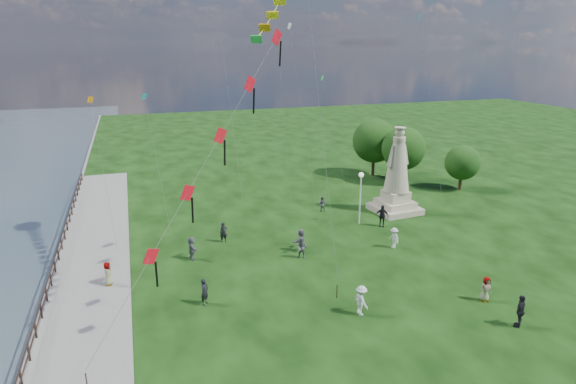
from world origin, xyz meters
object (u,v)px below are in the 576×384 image
object	(u,v)px
person_1	(302,248)
person_4	(486,289)
person_5	(192,248)
person_9	(382,216)
lamppost	(361,187)
person_7	(322,204)
person_11	(301,240)
person_3	(520,311)
person_2	(361,300)
person_0	(205,292)
person_6	(224,232)
statue	(397,181)
person_10	(108,275)
person_8	(394,238)

from	to	relation	value
person_1	person_4	size ratio (longest dim) A/B	1.05
person_5	person_9	bearing A→B (deg)	-90.86
lamppost	person_5	world-z (taller)	lamppost
person_7	person_9	distance (m)	6.19
lamppost	person_7	distance (m)	5.12
lamppost	person_4	distance (m)	14.48
lamppost	person_5	distance (m)	15.11
person_11	lamppost	bearing A→B (deg)	163.80
person_5	lamppost	bearing A→B (deg)	-85.87
person_1	person_7	bearing A→B (deg)	92.39
person_3	person_7	world-z (taller)	person_3
person_2	person_3	bearing A→B (deg)	-125.63
person_2	person_9	distance (m)	14.43
person_0	person_3	distance (m)	17.86
person_0	person_1	xyz separation A→B (m)	(7.70, 4.21, -0.01)
person_2	person_6	distance (m)	14.01
statue	person_6	distance (m)	16.72
person_10	person_6	bearing A→B (deg)	-51.01
person_2	person_10	size ratio (longest dim) A/B	1.14
person_8	person_9	xyz separation A→B (m)	(1.33, 4.28, 0.15)
person_3	person_10	bearing A→B (deg)	-65.43
person_8	person_3	bearing A→B (deg)	-2.81
statue	person_3	distance (m)	19.27
person_0	person_7	bearing A→B (deg)	-1.22
lamppost	person_4	bearing A→B (deg)	-84.36
person_10	person_3	bearing A→B (deg)	-109.70
person_1	person_0	bearing A→B (deg)	-118.91
person_1	person_2	size ratio (longest dim) A/B	0.92
person_0	person_10	xyz separation A→B (m)	(-5.53, 4.19, -0.05)
person_4	person_7	xyz separation A→B (m)	(-3.23, 18.21, -0.06)
person_8	person_1	bearing A→B (deg)	-101.17
lamppost	person_9	size ratio (longest dim) A/B	2.41
person_2	statue	bearing A→B (deg)	-45.27
lamppost	person_8	distance (m)	6.00
person_7	person_1	bearing A→B (deg)	89.40
person_1	statue	bearing A→B (deg)	63.06
person_6	statue	bearing A→B (deg)	10.73
person_3	person_7	bearing A→B (deg)	-118.00
person_5	person_10	xyz separation A→B (m)	(-5.63, -2.43, -0.08)
person_0	person_3	size ratio (longest dim) A/B	0.88
person_1	person_8	size ratio (longest dim) A/B	1.02
person_4	person_8	distance (m)	8.82
statue	person_2	size ratio (longest dim) A/B	4.39
person_7	person_11	distance (m)	9.25
lamppost	person_3	size ratio (longest dim) A/B	2.40
person_2	person_9	bearing A→B (deg)	-42.62
person_6	person_10	xyz separation A→B (m)	(-8.41, -4.79, -0.02)
person_3	person_4	xyz separation A→B (m)	(0.11, 2.87, -0.17)
person_5	person_8	world-z (taller)	person_5
person_1	person_9	xyz separation A→B (m)	(8.61, 3.90, 0.13)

